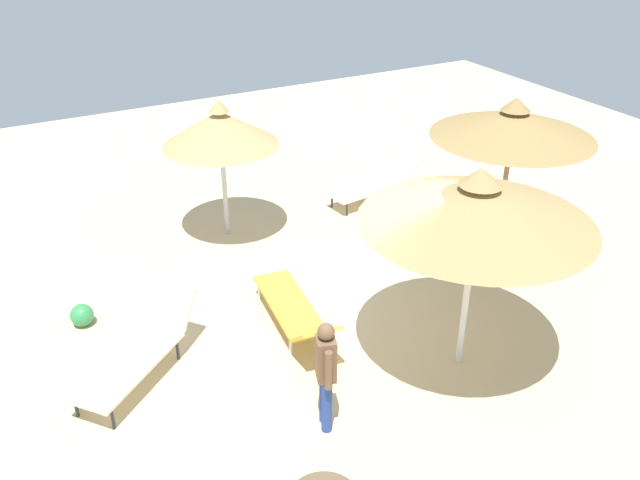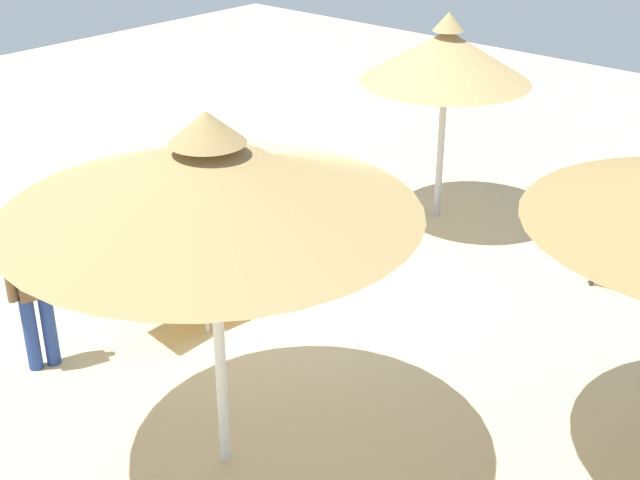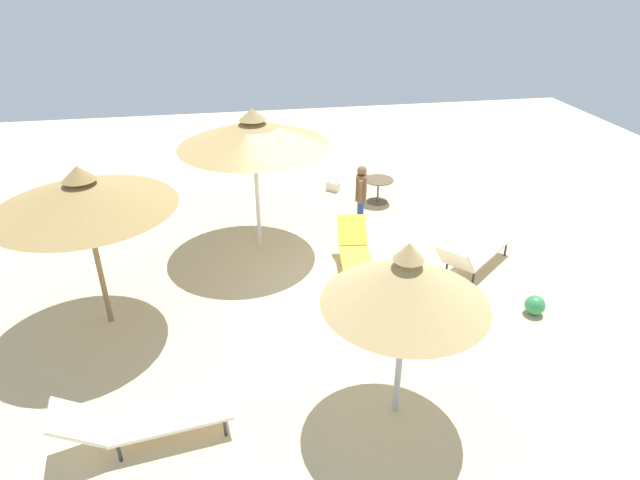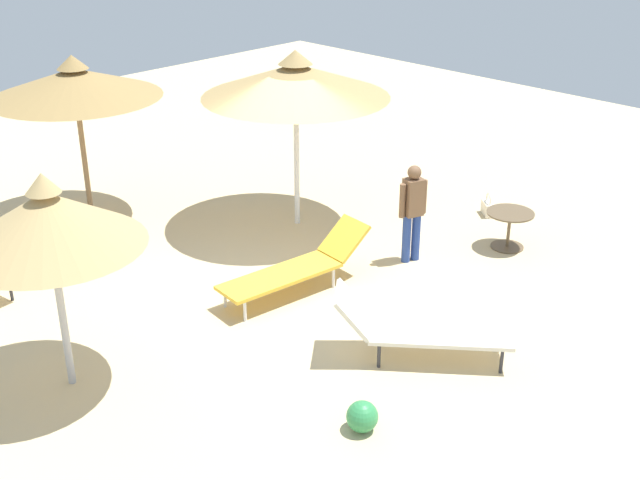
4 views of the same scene
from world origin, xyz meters
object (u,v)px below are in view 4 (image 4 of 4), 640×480
Objects in this scene: lounge_chair_far_left at (297,266)px; handbag at (488,208)px; lounge_chair_far_right at (417,327)px; side_table_round at (509,223)px; parasol_umbrella_near_left at (75,83)px; parasol_umbrella_near_right at (296,80)px; parasol_umbrella_back at (48,219)px; person_standing_center at (413,208)px; beach_ball at (362,417)px.

lounge_chair_far_left reaches higher than handbag.
lounge_chair_far_right is at bearing -94.14° from lounge_chair_far_left.
parasol_umbrella_near_left is at bearing 124.48° from side_table_round.
side_table_round is at bearing -132.49° from handbag.
parasol_umbrella_back is at bearing -163.97° from parasol_umbrella_near_right.
person_standing_center is (2.48, -4.88, -1.45)m from parasol_umbrella_near_left.
person_standing_center reaches higher than lounge_chair_far_right.
person_standing_center is (0.22, -2.22, -1.56)m from parasol_umbrella_near_right.
parasol_umbrella_near_right is 1.45× the size of lounge_chair_far_right.
parasol_umbrella_back reaches higher than beach_ball.
lounge_chair_far_left is 3.23× the size of side_table_round.
parasol_umbrella_back is at bearing 175.62° from lounge_chair_far_left.
side_table_round is 5.14m from beach_ball.
parasol_umbrella_back reaches higher than side_table_round.
parasol_umbrella_near_right reaches higher than lounge_chair_far_left.
beach_ball is (-1.68, -2.71, -0.21)m from lounge_chair_far_left.
lounge_chair_far_left is 1.98m from person_standing_center.
person_standing_center is (2.01, 1.70, 0.44)m from lounge_chair_far_right.
parasol_umbrella_back is at bearing 166.66° from side_table_round.
parasol_umbrella_near_left is 0.93× the size of parasol_umbrella_near_right.
parasol_umbrella_near_left is (2.74, 4.10, 0.25)m from parasol_umbrella_back.
lounge_chair_far_left is 3.52m from side_table_round.
handbag is (4.14, -0.37, -0.25)m from lounge_chair_far_left.
handbag is at bearing -44.74° from parasol_umbrella_near_left.
lounge_chair_far_left is at bearing 58.18° from beach_ball.
parasol_umbrella_near_left reaches higher than lounge_chair_far_right.
lounge_chair_far_left is 4.16m from handbag.
parasol_umbrella_back is 4.38m from lounge_chair_far_right.
parasol_umbrella_near_left is 3.50m from parasol_umbrella_near_right.
lounge_chair_far_left is 6.88× the size of beach_ball.
parasol_umbrella_back reaches higher than handbag.
handbag is at bearing 3.91° from person_standing_center.
handbag is 1.16× the size of beach_ball.
lounge_chair_far_right reaches higher than lounge_chair_far_left.
parasol_umbrella_near_right is at bearing 65.39° from lounge_chair_far_right.
parasol_umbrella_near_right is 1.96× the size of person_standing_center.
parasol_umbrella_back is 6.49× the size of handbag.
beach_ball is at bearing -158.09° from handbag.
parasol_umbrella_near_left is 1.34× the size of lounge_chair_far_right.
lounge_chair_far_left is at bearing 164.24° from person_standing_center.
handbag is at bearing 21.91° from beach_ball.
parasol_umbrella_near_right is 7.46× the size of handbag.
parasol_umbrella_near_left is at bearing 98.24° from lounge_chair_far_left.
parasol_umbrella_back is 3.53× the size of side_table_round.
parasol_umbrella_back is 0.94× the size of parasol_umbrella_near_left.
parasol_umbrella_near_right is 8.63× the size of beach_ball.
lounge_chair_far_left is (3.37, -0.26, -1.67)m from parasol_umbrella_back.
parasol_umbrella_back is 4.94m from parasol_umbrella_near_left.
lounge_chair_far_right is 2.67m from person_standing_center.
parasol_umbrella_back is 7.51× the size of beach_ball.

